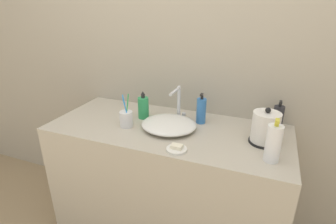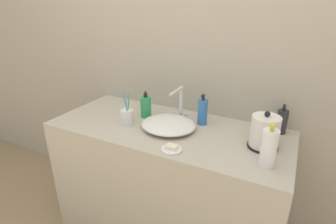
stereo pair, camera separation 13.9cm
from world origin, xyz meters
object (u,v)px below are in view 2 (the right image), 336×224
at_px(faucet, 180,101).
at_px(toothbrush_cup, 127,117).
at_px(lotion_bottle, 282,121).
at_px(shampoo_bottle, 203,112).
at_px(hand_cream_bottle, 146,106).
at_px(mouthwash_bottle, 269,148).
at_px(electric_kettle, 264,133).

xyz_separation_m(faucet, toothbrush_cup, (-0.25, -0.22, -0.07)).
distance_m(lotion_bottle, shampoo_bottle, 0.45).
height_order(shampoo_bottle, hand_cream_bottle, shampoo_bottle).
height_order(lotion_bottle, shampoo_bottle, shampoo_bottle).
height_order(lotion_bottle, mouthwash_bottle, mouthwash_bottle).
distance_m(faucet, lotion_bottle, 0.60).
distance_m(lotion_bottle, mouthwash_bottle, 0.39).
distance_m(mouthwash_bottle, hand_cream_bottle, 0.82).
bearing_deg(toothbrush_cup, shampoo_bottle, 28.50).
height_order(faucet, mouthwash_bottle, mouthwash_bottle).
relative_size(electric_kettle, mouthwash_bottle, 0.93).
relative_size(lotion_bottle, hand_cream_bottle, 0.96).
bearing_deg(toothbrush_cup, electric_kettle, 6.76).
xyz_separation_m(toothbrush_cup, lotion_bottle, (0.85, 0.31, 0.02)).
height_order(shampoo_bottle, mouthwash_bottle, mouthwash_bottle).
relative_size(toothbrush_cup, mouthwash_bottle, 0.96).
height_order(faucet, hand_cream_bottle, faucet).
height_order(electric_kettle, mouthwash_bottle, mouthwash_bottle).
bearing_deg(faucet, shampoo_bottle, 0.63).
bearing_deg(lotion_bottle, mouthwash_bottle, -93.18).
bearing_deg(toothbrush_cup, lotion_bottle, 20.29).
xyz_separation_m(electric_kettle, hand_cream_bottle, (-0.74, 0.06, -0.01)).
xyz_separation_m(electric_kettle, mouthwash_bottle, (0.04, -0.17, 0.01)).
bearing_deg(faucet, hand_cream_bottle, -164.00).
bearing_deg(faucet, toothbrush_cup, -139.48).
bearing_deg(lotion_bottle, faucet, -170.85).
xyz_separation_m(lotion_bottle, shampoo_bottle, (-0.44, -0.09, 0.01)).
distance_m(toothbrush_cup, shampoo_bottle, 0.46).
bearing_deg(hand_cream_bottle, mouthwash_bottle, -16.38).
distance_m(electric_kettle, shampoo_bottle, 0.40).
bearing_deg(lotion_bottle, shampoo_bottle, -168.05).
relative_size(shampoo_bottle, hand_cream_bottle, 1.06).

